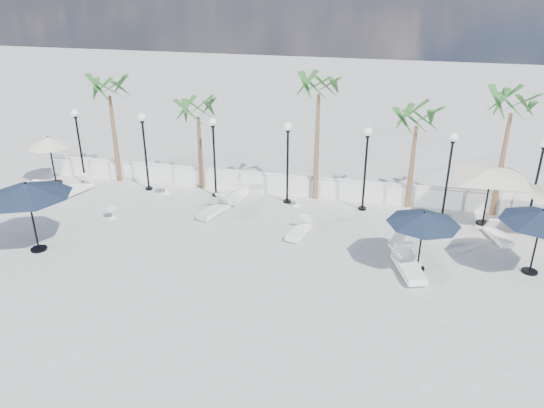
% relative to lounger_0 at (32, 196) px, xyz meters
% --- Properties ---
extents(ground, '(100.00, 100.00, 0.00)m').
position_rel_lounger_0_xyz_m(ground, '(11.75, -3.96, -0.25)').
color(ground, '#9C9C97').
rests_on(ground, ground).
extents(balustrade, '(26.00, 0.30, 1.01)m').
position_rel_lounger_0_xyz_m(balustrade, '(11.75, 3.54, 0.22)').
color(balustrade, silver).
rests_on(balustrade, ground).
extents(lamppost_0, '(0.36, 0.36, 3.84)m').
position_rel_lounger_0_xyz_m(lamppost_0, '(1.25, 2.54, 2.24)').
color(lamppost_0, black).
rests_on(lamppost_0, ground).
extents(lamppost_1, '(0.36, 0.36, 3.84)m').
position_rel_lounger_0_xyz_m(lamppost_1, '(4.75, 2.54, 2.24)').
color(lamppost_1, black).
rests_on(lamppost_1, ground).
extents(lamppost_2, '(0.36, 0.36, 3.84)m').
position_rel_lounger_0_xyz_m(lamppost_2, '(8.25, 2.54, 2.24)').
color(lamppost_2, black).
rests_on(lamppost_2, ground).
extents(lamppost_3, '(0.36, 0.36, 3.84)m').
position_rel_lounger_0_xyz_m(lamppost_3, '(11.75, 2.54, 2.24)').
color(lamppost_3, black).
rests_on(lamppost_3, ground).
extents(lamppost_4, '(0.36, 0.36, 3.84)m').
position_rel_lounger_0_xyz_m(lamppost_4, '(15.25, 2.54, 2.24)').
color(lamppost_4, black).
rests_on(lamppost_4, ground).
extents(lamppost_5, '(0.36, 0.36, 3.84)m').
position_rel_lounger_0_xyz_m(lamppost_5, '(18.75, 2.54, 2.24)').
color(lamppost_5, black).
rests_on(lamppost_5, ground).
extents(lamppost_6, '(0.36, 0.36, 3.84)m').
position_rel_lounger_0_xyz_m(lamppost_6, '(22.25, 2.54, 2.24)').
color(lamppost_6, black).
rests_on(lamppost_6, ground).
extents(palm_0, '(2.60, 2.60, 5.50)m').
position_rel_lounger_0_xyz_m(palm_0, '(2.75, 3.34, 4.29)').
color(palm_0, brown).
rests_on(palm_0, ground).
extents(palm_1, '(2.60, 2.60, 4.70)m').
position_rel_lounger_0_xyz_m(palm_1, '(7.25, 3.34, 3.51)').
color(palm_1, brown).
rests_on(palm_1, ground).
extents(palm_2, '(2.60, 2.60, 6.10)m').
position_rel_lounger_0_xyz_m(palm_2, '(12.95, 3.34, 4.87)').
color(palm_2, brown).
rests_on(palm_2, ground).
extents(palm_3, '(2.60, 2.60, 4.90)m').
position_rel_lounger_0_xyz_m(palm_3, '(17.25, 3.34, 3.70)').
color(palm_3, brown).
rests_on(palm_3, ground).
extents(palm_4, '(2.60, 2.60, 5.70)m').
position_rel_lounger_0_xyz_m(palm_4, '(20.95, 3.34, 4.48)').
color(palm_4, brown).
rests_on(palm_4, ground).
extents(lounger_0, '(0.73, 2.00, 0.74)m').
position_rel_lounger_0_xyz_m(lounger_0, '(0.00, 0.00, 0.00)').
color(lounger_0, white).
rests_on(lounger_0, ground).
extents(lounger_1, '(1.26, 2.21, 0.79)m').
position_rel_lounger_0_xyz_m(lounger_1, '(1.43, 1.16, 0.02)').
color(lounger_1, white).
rests_on(lounger_1, ground).
extents(lounger_2, '(0.72, 1.73, 0.63)m').
position_rel_lounger_0_xyz_m(lounger_2, '(9.41, 2.25, -0.04)').
color(lounger_2, white).
rests_on(lounger_2, ground).
extents(lounger_3, '(1.14, 1.96, 0.70)m').
position_rel_lounger_0_xyz_m(lounger_3, '(8.84, 0.46, -0.01)').
color(lounger_3, white).
rests_on(lounger_3, ground).
extents(lounger_4, '(0.92, 1.79, 0.64)m').
position_rel_lounger_0_xyz_m(lounger_4, '(12.91, -0.61, -0.03)').
color(lounger_4, white).
rests_on(lounger_4, ground).
extents(lounger_5, '(1.23, 1.92, 0.69)m').
position_rel_lounger_0_xyz_m(lounger_5, '(17.12, -1.55, -0.02)').
color(lounger_5, white).
rests_on(lounger_5, ground).
extents(lounger_6, '(1.33, 2.26, 0.81)m').
position_rel_lounger_0_xyz_m(lounger_6, '(17.28, -2.62, 0.02)').
color(lounger_6, white).
rests_on(lounger_6, ground).
extents(lounger_7, '(1.03, 1.75, 0.62)m').
position_rel_lounger_0_xyz_m(lounger_7, '(20.82, 0.76, -0.04)').
color(lounger_7, white).
rests_on(lounger_7, ground).
extents(side_table_0, '(0.60, 0.60, 0.58)m').
position_rel_lounger_0_xyz_m(side_table_0, '(5.79, 2.24, 0.10)').
color(side_table_0, white).
rests_on(side_table_0, ground).
extents(side_table_1, '(0.49, 0.49, 0.48)m').
position_rel_lounger_0_xyz_m(side_table_1, '(4.64, -0.89, 0.04)').
color(side_table_1, white).
rests_on(side_table_1, ground).
extents(side_table_2, '(0.45, 0.45, 0.43)m').
position_rel_lounger_0_xyz_m(side_table_2, '(12.29, 2.24, 0.01)').
color(side_table_2, white).
rests_on(side_table_2, ground).
extents(parasol_navy_left, '(3.24, 3.24, 2.86)m').
position_rel_lounger_0_xyz_m(parasol_navy_left, '(3.22, -4.14, 2.28)').
color(parasol_navy_left, black).
rests_on(parasol_navy_left, ground).
extents(parasol_navy_mid, '(2.60, 2.60, 2.33)m').
position_rel_lounger_0_xyz_m(parasol_navy_mid, '(17.61, -2.26, 1.80)').
color(parasol_navy_mid, black).
rests_on(parasol_navy_mid, ground).
extents(parasol_navy_right, '(2.83, 2.83, 2.53)m').
position_rel_lounger_0_xyz_m(parasol_navy_right, '(21.57, -1.58, 1.98)').
color(parasol_navy_right, black).
rests_on(parasol_navy_right, ground).
extents(parasol_cream_sq_a, '(5.52, 5.52, 2.71)m').
position_rel_lounger_0_xyz_m(parasol_cream_sq_a, '(20.41, 2.24, 2.26)').
color(parasol_cream_sq_a, black).
rests_on(parasol_cream_sq_a, ground).
extents(parasol_cream_small, '(2.05, 2.05, 2.52)m').
position_rel_lounger_0_xyz_m(parasol_cream_small, '(-0.25, 2.24, 1.91)').
color(parasol_cream_small, black).
rests_on(parasol_cream_small, ground).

